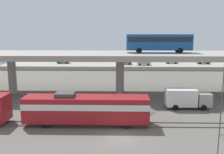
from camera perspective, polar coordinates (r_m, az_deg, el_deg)
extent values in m
plane|color=#605B54|center=(29.34, 2.05, -13.45)|extent=(260.00, 260.00, 0.00)
cube|color=#59544C|center=(32.30, 1.98, -11.05)|extent=(110.00, 0.12, 0.12)
cube|color=#59544C|center=(33.74, 1.95, -10.10)|extent=(110.00, 0.12, 0.12)
cube|color=maroon|center=(32.60, -5.75, -7.13)|extent=(15.71, 3.00, 3.20)
cube|color=silver|center=(32.43, -5.77, -6.16)|extent=(15.71, 3.04, 0.77)
cone|color=silver|center=(32.68, 8.19, -7.73)|extent=(2.14, 2.85, 2.85)
cube|color=black|center=(32.18, 5.39, -5.70)|extent=(2.14, 2.70, 1.02)
cube|color=#3F3F42|center=(32.53, -10.50, -3.91)|extent=(2.40, 1.80, 0.50)
cylinder|color=black|center=(34.15, 2.89, -9.10)|extent=(0.96, 0.18, 0.96)
cylinder|color=black|center=(31.62, 3.02, -10.72)|extent=(0.96, 0.18, 0.96)
cylinder|color=black|center=(35.27, -13.46, -8.74)|extent=(0.96, 0.18, 0.96)
cylinder|color=black|center=(32.83, -14.67, -10.25)|extent=(0.96, 0.18, 0.96)
cube|color=#9E998E|center=(47.07, 1.82, 4.82)|extent=(96.00, 12.11, 0.96)
cylinder|color=#9E998E|center=(51.64, -21.47, 0.22)|extent=(1.50, 1.50, 6.85)
cylinder|color=#9E998E|center=(47.60, 1.80, 0.13)|extent=(1.50, 1.50, 6.85)
cube|color=#14478C|center=(48.22, 10.47, 7.69)|extent=(12.00, 2.55, 2.90)
cube|color=black|center=(48.20, 10.49, 8.31)|extent=(11.52, 2.59, 0.93)
cube|color=black|center=(47.63, 3.33, 8.23)|extent=(0.08, 2.30, 1.74)
cylinder|color=black|center=(46.65, 6.11, 5.93)|extent=(1.00, 0.26, 1.00)
cylinder|color=black|center=(49.06, 5.88, 6.15)|extent=(1.00, 0.26, 1.00)
cylinder|color=black|center=(47.85, 15.07, 5.75)|extent=(1.00, 0.26, 1.00)
cylinder|color=black|center=(50.20, 14.42, 5.97)|extent=(1.00, 0.26, 1.00)
cube|color=#9E998C|center=(41.72, 19.85, -4.73)|extent=(2.00, 2.30, 2.00)
cube|color=silver|center=(40.67, 15.18, -4.42)|extent=(4.60, 2.30, 2.60)
cylinder|color=black|center=(42.89, 18.94, -5.66)|extent=(0.88, 0.28, 0.88)
cylinder|color=black|center=(40.90, 19.86, -6.49)|extent=(0.88, 0.28, 0.88)
cylinder|color=black|center=(41.81, 13.40, -5.78)|extent=(0.88, 0.28, 0.88)
cylinder|color=black|center=(39.76, 14.05, -6.65)|extent=(0.88, 0.28, 0.88)
cylinder|color=#47474C|center=(24.99, 23.60, -2.19)|extent=(0.10, 0.10, 13.56)
cube|color=#9E998E|center=(82.62, 1.61, 2.48)|extent=(75.02, 12.14, 1.22)
cube|color=#515459|center=(81.60, 3.03, 3.28)|extent=(4.01, 1.90, 0.70)
cube|color=#1E232B|center=(81.54, 3.18, 3.69)|extent=(1.76, 1.67, 0.48)
cylinder|color=black|center=(80.72, 2.16, 2.96)|extent=(0.64, 0.20, 0.64)
cylinder|color=black|center=(82.51, 2.15, 3.12)|extent=(0.64, 0.20, 0.64)
cylinder|color=black|center=(80.80, 3.93, 2.95)|extent=(0.64, 0.20, 0.64)
cylinder|color=black|center=(82.58, 3.88, 3.11)|extent=(0.64, 0.20, 0.64)
cube|color=#0C4C26|center=(85.95, -10.87, 3.46)|extent=(4.19, 1.89, 0.70)
cube|color=#1E232B|center=(85.93, -11.02, 3.85)|extent=(1.84, 1.66, 0.48)
cylinder|color=black|center=(86.60, -9.90, 3.31)|extent=(0.64, 0.20, 0.64)
cylinder|color=black|center=(84.85, -10.13, 3.16)|extent=(0.64, 0.20, 0.64)
cylinder|color=black|center=(87.14, -11.58, 3.30)|extent=(0.64, 0.20, 0.64)
cylinder|color=black|center=(85.41, -11.84, 3.15)|extent=(0.64, 0.20, 0.64)
cube|color=#B7B7BC|center=(86.38, 13.21, 3.41)|extent=(4.03, 1.81, 0.70)
cube|color=#1E232B|center=(86.27, 13.09, 3.80)|extent=(1.78, 1.59, 0.48)
cylinder|color=black|center=(87.52, 13.88, 3.24)|extent=(0.64, 0.20, 0.64)
cylinder|color=black|center=(85.86, 14.13, 3.10)|extent=(0.64, 0.20, 0.64)
cylinder|color=black|center=(87.01, 12.27, 3.26)|extent=(0.64, 0.20, 0.64)
cylinder|color=black|center=(85.34, 12.49, 3.12)|extent=(0.64, 0.20, 0.64)
cube|color=#9E998C|center=(80.57, 7.14, 3.12)|extent=(4.19, 1.77, 0.70)
cube|color=#1E232B|center=(80.52, 7.30, 3.54)|extent=(1.85, 1.56, 0.48)
cylinder|color=black|center=(79.66, 6.26, 2.81)|extent=(0.64, 0.20, 0.64)
cylinder|color=black|center=(81.33, 6.16, 2.96)|extent=(0.64, 0.20, 0.64)
cylinder|color=black|center=(79.93, 8.12, 2.79)|extent=(0.64, 0.20, 0.64)
cylinder|color=black|center=(81.59, 7.99, 2.95)|extent=(0.64, 0.20, 0.64)
cube|color=#515459|center=(88.34, 19.80, 3.22)|extent=(4.17, 1.88, 0.70)
cube|color=#1E232B|center=(88.35, 19.95, 3.60)|extent=(1.84, 1.66, 0.48)
cylinder|color=black|center=(87.14, 19.16, 2.94)|extent=(0.64, 0.20, 0.64)
cylinder|color=black|center=(88.83, 18.81, 3.09)|extent=(0.64, 0.20, 0.64)
cylinder|color=black|center=(87.96, 20.77, 2.90)|extent=(0.64, 0.20, 0.64)
cylinder|color=black|center=(89.64, 20.39, 3.05)|extent=(0.64, 0.20, 0.64)
cube|color=navy|center=(105.52, 1.56, 3.85)|extent=(140.00, 36.00, 0.01)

